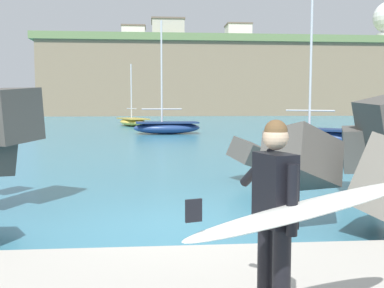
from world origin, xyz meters
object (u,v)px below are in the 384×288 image
object	(u,v)px
surfer_with_board	(285,211)
station_building_west	(134,37)
boat_mid_left	(133,121)
station_building_east	(168,32)
station_building_central	(238,39)
boat_near_left	(167,127)
boat_near_centre	(315,135)

from	to	relation	value
surfer_with_board	station_building_west	bearing A→B (deg)	93.15
boat_mid_left	station_building_east	world-z (taller)	station_building_east
station_building_central	boat_mid_left	bearing A→B (deg)	-109.27
station_building_west	station_building_central	world-z (taller)	station_building_central
boat_near_left	boat_mid_left	distance (m)	11.54
boat_near_centre	station_building_west	size ratio (longest dim) A/B	1.27
boat_near_centre	boat_mid_left	xyz separation A→B (m)	(-10.09, 20.59, -0.10)
surfer_with_board	station_building_central	distance (m)	103.25
boat_near_left	station_building_east	world-z (taller)	station_building_east
boat_near_left	boat_mid_left	size ratio (longest dim) A/B	1.34
station_building_west	station_building_central	size ratio (longest dim) A/B	0.87
station_building_west	surfer_with_board	bearing A→B (deg)	-86.85
surfer_with_board	station_building_central	world-z (taller)	station_building_central
station_building_west	station_building_central	distance (m)	24.65
surfer_with_board	boat_near_centre	xyz separation A→B (m)	(7.06, 18.55, -0.75)
boat_mid_left	station_building_east	size ratio (longest dim) A/B	0.80
boat_near_left	station_building_central	bearing A→B (deg)	75.64
boat_mid_left	station_building_central	world-z (taller)	station_building_central
surfer_with_board	boat_near_left	bearing A→B (deg)	90.32
boat_near_centre	surfer_with_board	bearing A→B (deg)	-110.83
station_building_central	station_building_east	size ratio (longest dim) A/B	0.91
surfer_with_board	boat_near_left	xyz separation A→B (m)	(-0.16, 27.96, -0.78)
surfer_with_board	station_building_east	xyz separation A→B (m)	(1.71, 83.62, 14.41)
boat_near_left	station_building_central	xyz separation A→B (m)	(18.54, 72.44, 16.37)
boat_near_centre	station_building_east	size ratio (longest dim) A/B	1.00
surfer_with_board	station_building_central	size ratio (longest dim) A/B	0.32
surfer_with_board	boat_mid_left	xyz separation A→B (m)	(-3.03, 39.13, -0.85)
boat_near_left	boat_near_centre	size ratio (longest dim) A/B	1.06
boat_near_left	boat_near_centre	distance (m)	11.86
boat_near_left	station_building_central	world-z (taller)	station_building_central
boat_near_left	boat_mid_left	xyz separation A→B (m)	(-2.88, 11.17, -0.07)
station_building_west	boat_mid_left	bearing A→B (deg)	-87.78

